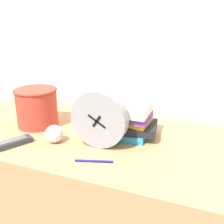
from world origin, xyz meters
TOP-DOWN VIEW (x-y plane):
  - wall_back at (0.00, 0.65)m, footprint 6.00×0.04m
  - desk at (0.00, 0.29)m, footprint 1.20×0.58m
  - desk_clock at (0.14, 0.22)m, footprint 0.21×0.05m
  - book_stack at (0.20, 0.35)m, footprint 0.26×0.20m
  - basket at (-0.20, 0.31)m, footprint 0.19×0.19m
  - tv_remote at (-0.17, 0.10)m, footprint 0.12×0.17m
  - crumpled_paper_ball at (-0.04, 0.19)m, footprint 0.07×0.07m
  - pen at (0.17, 0.11)m, footprint 0.12×0.05m

SIDE VIEW (x-z plane):
  - desk at x=0.00m, z-range 0.00..0.78m
  - pen at x=0.17m, z-range 0.78..0.78m
  - tv_remote at x=-0.17m, z-range 0.78..0.80m
  - crumpled_paper_ball at x=-0.04m, z-range 0.78..0.84m
  - book_stack at x=0.20m, z-range 0.77..0.92m
  - basket at x=-0.20m, z-range 0.78..0.95m
  - desk_clock at x=0.14m, z-range 0.78..0.99m
  - wall_back at x=0.00m, z-range 0.00..2.40m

